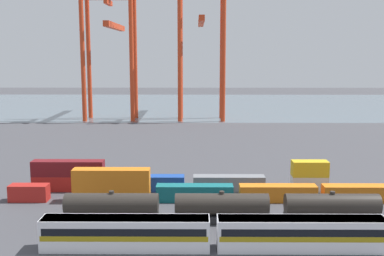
% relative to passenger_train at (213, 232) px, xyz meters
% --- Properties ---
extents(ground_plane, '(420.00, 420.00, 0.00)m').
position_rel_passenger_train_xyz_m(ground_plane, '(2.91, 58.73, -2.14)').
color(ground_plane, '#424247').
extents(harbour_water, '(400.00, 110.00, 0.01)m').
position_rel_passenger_train_xyz_m(harbour_water, '(2.91, 159.28, -2.14)').
color(harbour_water, slate).
rests_on(harbour_water, ground_plane).
extents(passenger_train, '(40.84, 3.14, 3.90)m').
position_rel_passenger_train_xyz_m(passenger_train, '(0.00, 0.00, 0.00)').
color(passenger_train, silver).
rests_on(passenger_train, ground_plane).
extents(freight_tank_row, '(58.40, 2.96, 4.42)m').
position_rel_passenger_train_xyz_m(freight_tank_row, '(9.08, 9.25, -0.05)').
color(freight_tank_row, '#232326').
rests_on(freight_tank_row, ground_plane).
extents(shipping_container_0, '(6.04, 2.44, 2.60)m').
position_rel_passenger_train_xyz_m(shipping_container_0, '(-28.50, 18.72, -0.84)').
color(shipping_container_0, '#AD211C').
rests_on(shipping_container_0, ground_plane).
extents(shipping_container_1, '(12.10, 2.44, 2.60)m').
position_rel_passenger_train_xyz_m(shipping_container_1, '(-15.37, 18.72, -0.84)').
color(shipping_container_1, orange).
rests_on(shipping_container_1, ground_plane).
extents(shipping_container_2, '(12.10, 2.44, 2.60)m').
position_rel_passenger_train_xyz_m(shipping_container_2, '(-15.37, 18.72, 1.76)').
color(shipping_container_2, orange).
rests_on(shipping_container_2, shipping_container_1).
extents(shipping_container_3, '(12.10, 2.44, 2.60)m').
position_rel_passenger_train_xyz_m(shipping_container_3, '(-2.25, 18.72, -0.84)').
color(shipping_container_3, '#146066').
rests_on(shipping_container_3, ground_plane).
extents(shipping_container_4, '(12.10, 2.44, 2.60)m').
position_rel_passenger_train_xyz_m(shipping_container_4, '(10.88, 18.72, -0.84)').
color(shipping_container_4, orange).
rests_on(shipping_container_4, ground_plane).
extents(shipping_container_5, '(12.10, 2.44, 2.60)m').
position_rel_passenger_train_xyz_m(shipping_container_5, '(24.00, 18.72, -0.84)').
color(shipping_container_5, orange).
rests_on(shipping_container_5, ground_plane).
extents(shipping_container_8, '(12.10, 2.44, 2.60)m').
position_rel_passenger_train_xyz_m(shipping_container_8, '(-23.72, 24.46, -0.84)').
color(shipping_container_8, '#AD211C').
rests_on(shipping_container_8, ground_plane).
extents(shipping_container_9, '(12.10, 2.44, 2.60)m').
position_rel_passenger_train_xyz_m(shipping_container_9, '(-23.72, 24.46, 1.76)').
color(shipping_container_9, maroon).
rests_on(shipping_container_9, shipping_container_8).
extents(shipping_container_10, '(12.10, 2.44, 2.60)m').
position_rel_passenger_train_xyz_m(shipping_container_10, '(-10.09, 24.46, -0.84)').
color(shipping_container_10, '#1C4299').
rests_on(shipping_container_10, ground_plane).
extents(shipping_container_11, '(12.10, 2.44, 2.60)m').
position_rel_passenger_train_xyz_m(shipping_container_11, '(3.55, 24.46, -0.84)').
color(shipping_container_11, slate).
rests_on(shipping_container_11, ground_plane).
extents(shipping_container_12, '(6.04, 2.44, 2.60)m').
position_rel_passenger_train_xyz_m(shipping_container_12, '(17.19, 24.46, -0.84)').
color(shipping_container_12, silver).
rests_on(shipping_container_12, ground_plane).
extents(shipping_container_13, '(6.04, 2.44, 2.60)m').
position_rel_passenger_train_xyz_m(shipping_container_13, '(17.19, 24.46, 1.76)').
color(shipping_container_13, gold).
rests_on(shipping_container_13, shipping_container_12).
extents(gantry_crane_west, '(18.13, 36.10, 45.87)m').
position_rel_passenger_train_xyz_m(gantry_crane_west, '(-31.97, 115.21, 25.69)').
color(gantry_crane_west, red).
rests_on(gantry_crane_west, ground_plane).
extents(gantry_crane_central, '(16.29, 37.59, 48.70)m').
position_rel_passenger_train_xyz_m(gantry_crane_central, '(-0.09, 115.32, 27.15)').
color(gantry_crane_central, red).
rests_on(gantry_crane_central, ground_plane).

